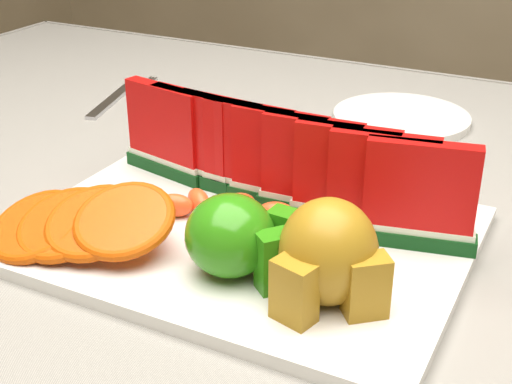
{
  "coord_description": "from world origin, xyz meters",
  "views": [
    {
      "loc": [
        0.29,
        -0.61,
        1.09
      ],
      "look_at": [
        0.03,
        -0.1,
        0.81
      ],
      "focal_mm": 50.0,
      "sensor_mm": 36.0,
      "label": 1
    }
  ],
  "objects_px": {
    "pear_cluster": "(328,256)",
    "side_plate": "(401,117)",
    "apple_cluster": "(239,238)",
    "platter": "(244,235)",
    "fork": "(118,97)"
  },
  "relations": [
    {
      "from": "pear_cluster",
      "to": "side_plate",
      "type": "relative_size",
      "value": 0.51
    },
    {
      "from": "pear_cluster",
      "to": "side_plate",
      "type": "bearing_deg",
      "value": 99.05
    },
    {
      "from": "platter",
      "to": "side_plate",
      "type": "height_order",
      "value": "platter"
    },
    {
      "from": "platter",
      "to": "apple_cluster",
      "type": "relative_size",
      "value": 3.56
    },
    {
      "from": "apple_cluster",
      "to": "pear_cluster",
      "type": "bearing_deg",
      "value": -1.8
    },
    {
      "from": "apple_cluster",
      "to": "fork",
      "type": "xyz_separation_m",
      "value": [
        -0.39,
        0.35,
        -0.04
      ]
    },
    {
      "from": "apple_cluster",
      "to": "pear_cluster",
      "type": "distance_m",
      "value": 0.08
    },
    {
      "from": "platter",
      "to": "fork",
      "type": "height_order",
      "value": "platter"
    },
    {
      "from": "apple_cluster",
      "to": "pear_cluster",
      "type": "xyz_separation_m",
      "value": [
        0.08,
        -0.0,
        0.01
      ]
    },
    {
      "from": "apple_cluster",
      "to": "fork",
      "type": "height_order",
      "value": "apple_cluster"
    },
    {
      "from": "side_plate",
      "to": "platter",
      "type": "bearing_deg",
      "value": -95.79
    },
    {
      "from": "side_plate",
      "to": "fork",
      "type": "xyz_separation_m",
      "value": [
        -0.39,
        -0.09,
        -0.0
      ]
    },
    {
      "from": "side_plate",
      "to": "pear_cluster",
      "type": "bearing_deg",
      "value": -80.95
    },
    {
      "from": "pear_cluster",
      "to": "fork",
      "type": "xyz_separation_m",
      "value": [
        -0.46,
        0.35,
        -0.05
      ]
    },
    {
      "from": "pear_cluster",
      "to": "platter",
      "type": "bearing_deg",
      "value": 148.05
    }
  ]
}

